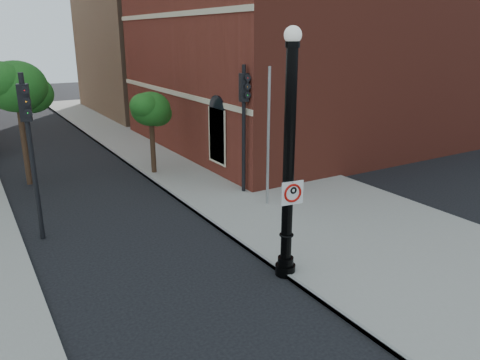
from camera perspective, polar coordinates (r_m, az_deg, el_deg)
ground at (r=12.84m, az=-3.04°, el=-13.28°), size 120.00×120.00×0.00m
sidewalk_right at (r=23.60m, az=-1.64°, el=1.43°), size 8.00×60.00×0.12m
curb_edge at (r=22.02m, az=-10.63°, el=-0.02°), size 0.10×60.00×0.14m
brick_wall_building at (r=31.81m, az=11.02°, el=16.56°), size 22.30×16.30×12.50m
bg_building_tan_b at (r=45.05m, az=-3.23°, el=17.93°), size 22.00×14.00×14.00m
lamppost at (r=12.45m, az=5.94°, el=1.32°), size 0.57×0.57×6.75m
no_parking_sign at (r=12.52m, az=6.41°, el=-1.56°), size 0.65×0.13×0.65m
traffic_signal_left at (r=16.05m, az=-24.38°, el=5.51°), size 0.39×0.47×5.44m
traffic_signal_right at (r=19.19m, az=0.50°, el=8.66°), size 0.39×0.46×5.39m
utility_pole at (r=17.89m, az=3.46°, el=4.99°), size 0.11×0.11×5.42m
street_tree_a at (r=22.63m, az=-25.52°, el=10.11°), size 3.05×2.75×5.49m
street_tree_c at (r=22.55m, az=-10.80°, el=8.38°), size 2.21×2.00×3.99m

